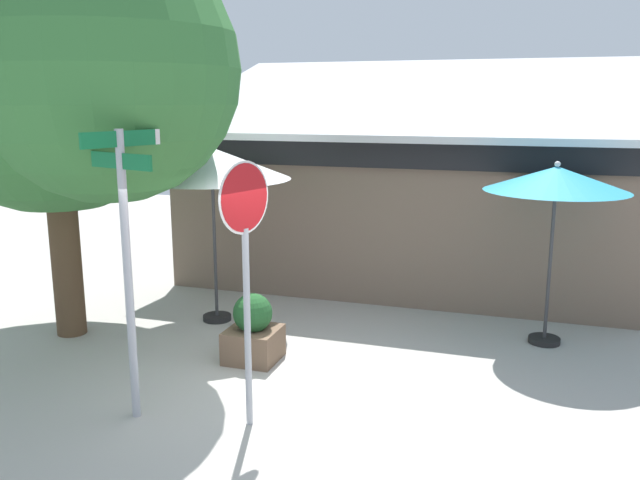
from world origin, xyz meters
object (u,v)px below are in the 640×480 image
at_px(street_sign_post, 126,246).
at_px(shade_tree, 61,44).
at_px(patio_umbrella_teal_center, 556,181).
at_px(patio_umbrella_ivory_left, 212,164).
at_px(stop_sign, 245,247).
at_px(sidewalk_planter, 253,331).

xyz_separation_m(street_sign_post, shade_tree, (-2.06, 1.80, 2.20)).
bearing_deg(patio_umbrella_teal_center, patio_umbrella_ivory_left, -173.65).
relative_size(stop_sign, patio_umbrella_ivory_left, 1.01).
bearing_deg(shade_tree, street_sign_post, -41.05).
height_order(stop_sign, sidewalk_planter, stop_sign).
bearing_deg(sidewalk_planter, patio_umbrella_teal_center, 26.64).
xyz_separation_m(patio_umbrella_ivory_left, sidewalk_planter, (1.19, -1.30, -2.04)).
xyz_separation_m(stop_sign, patio_umbrella_ivory_left, (-1.86, 2.92, 0.50)).
distance_m(street_sign_post, sidewalk_planter, 2.44).
relative_size(stop_sign, shade_tree, 0.42).
height_order(street_sign_post, patio_umbrella_ivory_left, street_sign_post).
xyz_separation_m(patio_umbrella_ivory_left, patio_umbrella_teal_center, (4.88, 0.54, -0.13)).
distance_m(street_sign_post, stop_sign, 1.27).
xyz_separation_m(patio_umbrella_teal_center, sidewalk_planter, (-3.68, -1.85, -1.91)).
height_order(patio_umbrella_teal_center, shade_tree, shade_tree).
distance_m(patio_umbrella_teal_center, shade_tree, 6.84).
height_order(street_sign_post, shade_tree, shade_tree).
bearing_deg(stop_sign, shade_tree, 154.43).
height_order(stop_sign, patio_umbrella_teal_center, stop_sign).
relative_size(street_sign_post, stop_sign, 1.11).
bearing_deg(patio_umbrella_teal_center, sidewalk_planter, -153.36).
xyz_separation_m(stop_sign, patio_umbrella_teal_center, (3.02, 3.47, 0.37)).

